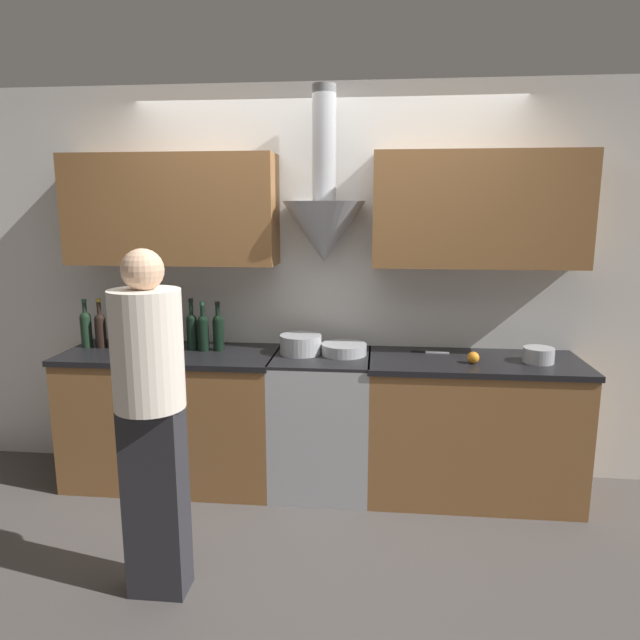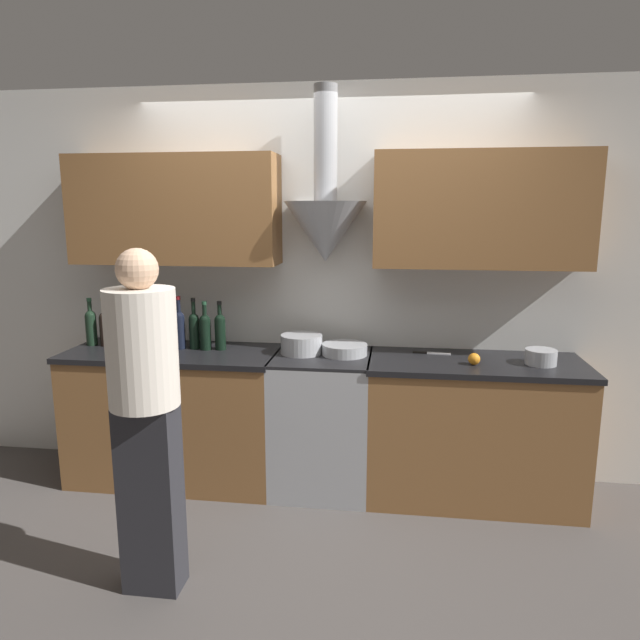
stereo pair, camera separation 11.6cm
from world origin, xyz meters
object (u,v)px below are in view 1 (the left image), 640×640
wine_bottle_9 (218,330)px  mixing_bowl (344,349)px  wine_bottle_6 (177,329)px  wine_bottle_1 (100,328)px  wine_bottle_3 (129,327)px  stove_range (322,421)px  wine_bottle_0 (86,327)px  wine_bottle_2 (115,327)px  person_foreground_left (151,410)px  orange_fruit (473,358)px  saucepan (539,355)px  stock_pot (301,344)px  wine_bottle_4 (144,330)px  wine_bottle_8 (203,331)px  wine_bottle_5 (161,329)px  wine_bottle_7 (192,329)px

wine_bottle_9 → mixing_bowl: size_ratio=1.12×
wine_bottle_6 → wine_bottle_9: (0.27, 0.01, -0.01)m
wine_bottle_1 → wine_bottle_3: wine_bottle_3 is taller
stove_range → wine_bottle_0: bearing=177.4°
wine_bottle_2 → person_foreground_left: bearing=-58.9°
wine_bottle_6 → orange_fruit: 1.90m
wine_bottle_2 → person_foreground_left: person_foreground_left is taller
wine_bottle_2 → saucepan: size_ratio=1.82×
stove_range → orange_fruit: orange_fruit is taller
wine_bottle_3 → wine_bottle_6: 0.33m
wine_bottle_0 → orange_fruit: 2.53m
stock_pot → wine_bottle_4: bearing=179.4°
wine_bottle_3 → wine_bottle_8: bearing=-0.5°
wine_bottle_4 → orange_fruit: size_ratio=4.44×
stock_pot → wine_bottle_6: bearing=178.9°
wine_bottle_2 → wine_bottle_3: 0.10m
wine_bottle_1 → wine_bottle_8: size_ratio=1.03×
wine_bottle_3 → saucepan: bearing=-2.0°
wine_bottle_1 → wine_bottle_6: (0.53, -0.01, 0.01)m
wine_bottle_1 → wine_bottle_2: wine_bottle_2 is taller
wine_bottle_6 → mixing_bowl: bearing=-0.7°
wine_bottle_2 → wine_bottle_4: bearing=-6.1°
saucepan → stock_pot: bearing=177.2°
wine_bottle_5 → person_foreground_left: (0.40, -1.19, -0.12)m
stock_pot → wine_bottle_5: bearing=178.3°
wine_bottle_7 → wine_bottle_8: 0.08m
mixing_bowl → wine_bottle_6: bearing=179.3°
wine_bottle_0 → wine_bottle_5: bearing=-0.6°
stove_range → stock_pot: (-0.14, 0.04, 0.50)m
wine_bottle_4 → person_foreground_left: 1.29m
wine_bottle_2 → wine_bottle_7: bearing=-0.4°
wine_bottle_7 → stock_pot: 0.73m
wine_bottle_4 → wine_bottle_3: bearing=174.8°
wine_bottle_0 → wine_bottle_8: wine_bottle_0 is taller
wine_bottle_0 → wine_bottle_4: bearing=-3.3°
wine_bottle_2 → orange_fruit: bearing=-4.1°
wine_bottle_7 → stock_pot: bearing=-2.3°
wine_bottle_4 → wine_bottle_8: bearing=0.7°
stove_range → wine_bottle_6: bearing=176.7°
wine_bottle_3 → stock_pot: wine_bottle_3 is taller
stove_range → wine_bottle_0: (-1.60, 0.07, 0.58)m
wine_bottle_0 → wine_bottle_9: (0.91, -0.00, -0.00)m
wine_bottle_3 → wine_bottle_6: wine_bottle_3 is taller
wine_bottle_6 → orange_fruit: wine_bottle_6 is taller
wine_bottle_6 → saucepan: bearing=-2.2°
wine_bottle_1 → stock_pot: 1.36m
wine_bottle_9 → stock_pot: (0.55, -0.03, -0.07)m
wine_bottle_0 → wine_bottle_5: (0.53, -0.01, 0.00)m
wine_bottle_7 → stock_pot: size_ratio=1.27×
person_foreground_left → mixing_bowl: bearing=55.4°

